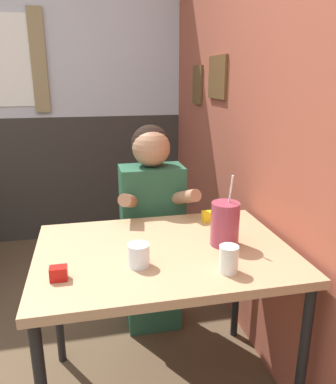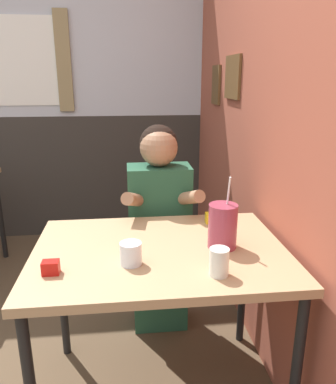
% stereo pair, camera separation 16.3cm
% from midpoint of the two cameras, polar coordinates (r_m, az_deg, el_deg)
% --- Properties ---
extents(brick_wall_right, '(0.08, 4.30, 2.70)m').
position_cam_midpoint_polar(brick_wall_right, '(2.35, 13.51, 14.83)').
color(brick_wall_right, '#9E4C38').
rests_on(brick_wall_right, ground_plane).
extents(back_wall, '(5.64, 0.09, 2.70)m').
position_cam_midpoint_polar(back_wall, '(3.44, -16.63, 15.25)').
color(back_wall, silver).
rests_on(back_wall, ground_plane).
extents(main_table, '(1.04, 0.74, 0.75)m').
position_cam_midpoint_polar(main_table, '(1.59, 1.76, -10.96)').
color(main_table, tan).
rests_on(main_table, ground_plane).
extents(person_seated, '(0.42, 0.40, 1.19)m').
position_cam_midpoint_polar(person_seated, '(2.10, 0.91, -5.33)').
color(person_seated, '#235138').
rests_on(person_seated, ground_plane).
extents(cocktail_pitcher, '(0.12, 0.12, 0.30)m').
position_cam_midpoint_polar(cocktail_pitcher, '(1.57, 11.31, -5.17)').
color(cocktail_pitcher, '#99384C').
rests_on(cocktail_pitcher, main_table).
extents(glass_near_pitcher, '(0.08, 0.08, 0.09)m').
position_cam_midpoint_polar(glass_near_pitcher, '(1.42, -2.39, -9.42)').
color(glass_near_pitcher, silver).
rests_on(glass_near_pitcher, main_table).
extents(glass_center, '(0.07, 0.07, 0.10)m').
position_cam_midpoint_polar(glass_center, '(1.37, 11.25, -10.49)').
color(glass_center, silver).
rests_on(glass_center, main_table).
extents(condiment_ketchup, '(0.06, 0.04, 0.05)m').
position_cam_midpoint_polar(condiment_ketchup, '(1.40, -14.26, -11.17)').
color(condiment_ketchup, '#B7140F').
rests_on(condiment_ketchup, main_table).
extents(condiment_mustard, '(0.06, 0.04, 0.05)m').
position_cam_midpoint_polar(condiment_mustard, '(1.83, 9.24, -3.97)').
color(condiment_mustard, yellow).
rests_on(condiment_mustard, main_table).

